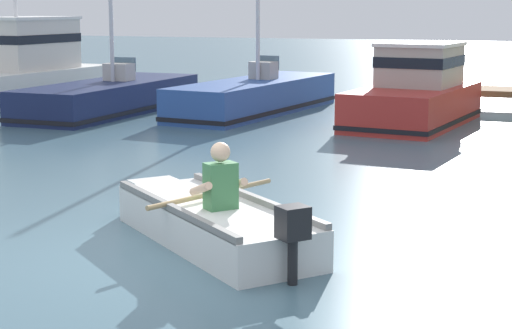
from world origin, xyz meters
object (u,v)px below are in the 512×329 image
Objects in this scene: moored_boat_blue at (255,97)px; moored_boat_red at (415,94)px; moored_boat_navy at (110,98)px; rowboat_with_person at (212,221)px; moored_boat_white at (20,71)px.

moored_boat_blue is 4.23m from moored_boat_red.
moored_boat_red is at bearing 3.43° from moored_boat_navy.
moored_boat_blue is (-3.71, 11.40, 0.15)m from rowboat_with_person.
moored_boat_navy is (-7.16, 10.17, 0.12)m from rowboat_with_person.
moored_boat_white is at bearing 133.18° from rowboat_with_person.
rowboat_with_person is 0.69× the size of moored_boat_red.
moored_boat_navy is at bearing -19.96° from moored_boat_white.
moored_boat_navy reaches higher than moored_boat_red.
moored_boat_blue is 1.37× the size of moored_boat_red.
moored_boat_red is (7.60, 0.46, 0.31)m from moored_boat_navy.
moored_boat_white reaches higher than rowboat_with_person.
rowboat_with_person is at bearing -71.96° from moored_boat_blue.
moored_boat_navy reaches higher than rowboat_with_person.
moored_boat_red is at bearing -10.56° from moored_boat_blue.
rowboat_with_person is at bearing -92.37° from moored_boat_red.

